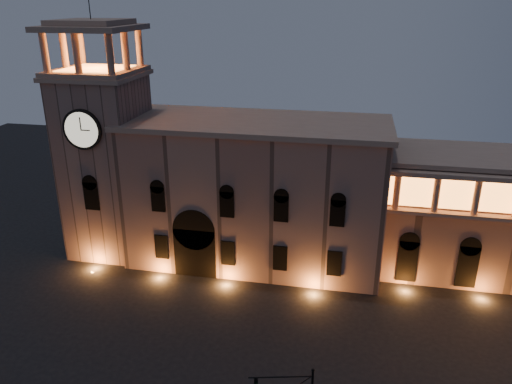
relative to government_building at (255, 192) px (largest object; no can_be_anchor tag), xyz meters
The scene contains 3 objects.
ground 23.71m from the government_building, 84.59° to the right, with size 160.00×160.00×0.00m, color black.
government_building is the anchor object (origin of this frame).
clock_tower 18.82m from the government_building, behind, with size 9.80×9.80×32.40m.
Camera 1 is at (9.01, -32.79, 30.62)m, focal length 35.00 mm.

